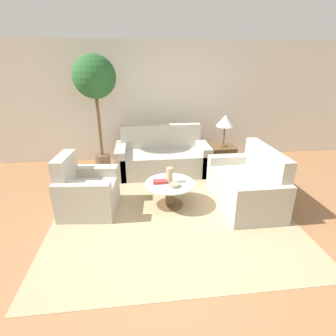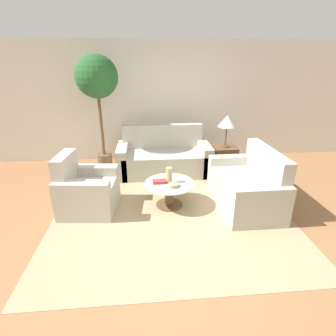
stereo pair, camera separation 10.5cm
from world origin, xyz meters
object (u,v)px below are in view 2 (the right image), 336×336
Objects in this scene: sofa_main at (164,158)px; book_stack at (159,182)px; armchair at (85,192)px; loveseat at (249,187)px; table_lamp at (227,122)px; bowl at (174,185)px; coffee_table at (169,191)px; vase at (169,175)px; potted_plant at (97,83)px.

book_stack is at bearing -97.12° from sofa_main.
sofa_main is 2.07× the size of armchair.
table_lamp reaches higher than loveseat.
table_lamp is 2.03m from bowl.
sofa_main is 1.42m from book_stack.
armchair reaches higher than book_stack.
coffee_table is at bearing -7.57° from book_stack.
table_lamp is 1.93m from vase.
sofa_main is 1.56m from bowl.
coffee_table is at bearing 112.29° from bowl.
sofa_main is 2.89× the size of table_lamp.
table_lamp is (1.27, -0.06, 0.74)m from sofa_main.
book_stack is at bearing -176.80° from vase.
sofa_main is 11.15× the size of bowl.
table_lamp is 3.86× the size of bowl.
armchair is 1.33m from vase.
book_stack is at bearing -93.50° from loveseat.
potted_plant reaches higher than vase.
loveseat reaches higher than armchair.
potted_plant reaches higher than armchair.
book_stack is (1.15, 0.00, 0.12)m from armchair.
vase is at bearing -84.08° from armchair.
table_lamp is (1.29, 1.36, 0.79)m from coffee_table.
armchair is 1.40× the size of table_lamp.
potted_plant is 9.34× the size of vase.
bowl reaches higher than book_stack.
armchair reaches higher than bowl.
loveseat reaches higher than coffee_table.
coffee_table is 2.54m from potted_plant.
potted_plant is (-1.22, 1.61, 1.53)m from coffee_table.
table_lamp is (2.60, 1.34, 0.75)m from armchair.
book_stack is (-0.21, 0.15, -0.00)m from bowl.
armchair is 1.16m from book_stack.
table_lamp reaches higher than book_stack.
potted_plant reaches higher than bowl.
coffee_table is 3.19× the size of vase.
armchair is (-1.33, -1.41, -0.00)m from sofa_main.
coffee_table is at bearing -52.78° from potted_plant.
loveseat is 5.94× the size of vase.
armchair is at bearing -152.66° from table_lamp.
table_lamp is 0.28× the size of potted_plant.
armchair is at bearing 173.82° from bowl.
loveseat reaches higher than bowl.
potted_plant is 2.56m from bowl.
vase is (-0.00, 0.02, 0.26)m from coffee_table.
coffee_table is (1.31, -0.01, -0.04)m from armchair.
armchair is 0.62× the size of loveseat.
loveseat is 8.71× the size of bowl.
vase reaches higher than book_stack.
sofa_main is 7.60× the size of vase.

